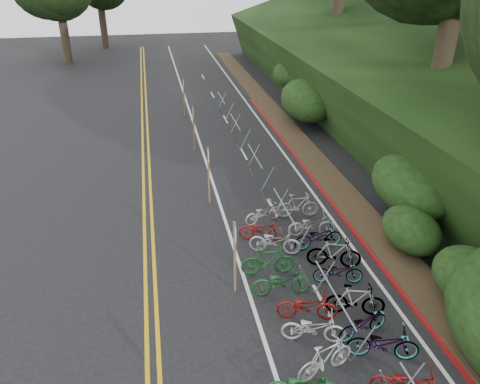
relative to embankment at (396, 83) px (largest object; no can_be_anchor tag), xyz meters
The scene contains 6 objects.
road_markings 15.44m from the embankment, 144.05° to the right, with size 7.47×80.00×0.01m.
red_curb 10.42m from the embankment, 135.89° to the right, with size 0.25×28.00×0.10m, color maroon.
embankment is the anchor object (origin of this frame).
bike_racks_rest 11.77m from the embankment, 148.78° to the right, with size 1.14×23.00×1.17m.
signposts_rest 13.40m from the embankment, 157.83° to the right, with size 0.08×18.40×2.50m.
bike_valet 18.92m from the embankment, 121.99° to the right, with size 3.12×13.99×1.09m.
Camera 1 is at (-1.46, -6.47, 9.38)m, focal length 35.00 mm.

